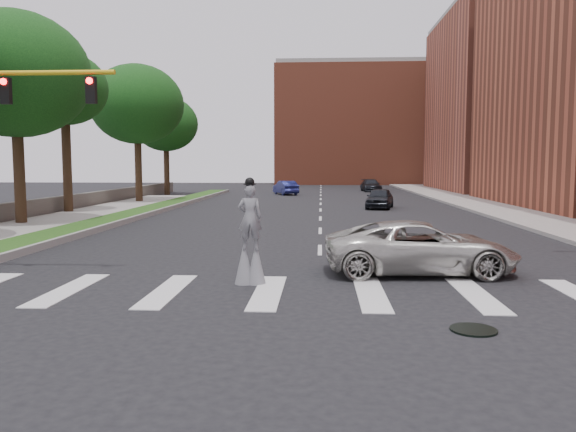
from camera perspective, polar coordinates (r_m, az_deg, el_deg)
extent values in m
plane|color=black|center=(13.21, 3.18, -8.81)|extent=(160.00, 160.00, 0.00)
cube|color=#214914|center=(34.91, -15.92, 0.06)|extent=(2.00, 60.00, 0.25)
cube|color=gray|center=(34.58, -14.28, 0.08)|extent=(0.20, 60.00, 0.28)
cube|color=gray|center=(39.93, 21.56, 0.48)|extent=(5.00, 90.00, 0.18)
cube|color=#534E47|center=(38.84, -22.64, 1.00)|extent=(0.50, 56.00, 1.10)
cylinder|color=black|center=(11.66, 18.33, -10.92)|extent=(0.90, 0.90, 0.04)
cube|color=#AA533F|center=(70.65, 21.86, 10.49)|extent=(16.00, 22.00, 20.00)
cube|color=#9B4930|center=(91.18, 7.21, 8.96)|extent=(26.00, 14.00, 18.00)
cylinder|color=gold|center=(18.10, -25.12, 13.02)|extent=(5.20, 0.14, 0.14)
cube|color=black|center=(18.32, -26.74, 11.28)|extent=(0.28, 0.18, 0.75)
cylinder|color=#FF0C0C|center=(18.26, -26.93, 12.08)|extent=(0.18, 0.06, 0.18)
cube|color=black|center=(17.23, -19.37, 11.96)|extent=(0.28, 0.18, 0.75)
cylinder|color=#FF0C0C|center=(17.17, -19.53, 12.82)|extent=(0.18, 0.06, 0.18)
cylinder|color=black|center=(15.15, -3.26, -5.19)|extent=(0.07, 0.07, 0.92)
cylinder|color=black|center=(15.19, -4.46, -5.18)|extent=(0.07, 0.07, 0.92)
cone|color=slate|center=(15.13, -3.26, -4.76)|extent=(0.52, 0.52, 1.15)
cone|color=slate|center=(15.17, -4.47, -4.75)|extent=(0.52, 0.52, 1.15)
imported|color=slate|center=(14.98, -3.89, -0.15)|extent=(0.65, 0.43, 1.76)
sphere|color=black|center=(14.92, -3.92, 3.44)|extent=(0.26, 0.26, 0.26)
cylinder|color=black|center=(14.92, -3.92, 3.25)|extent=(0.34, 0.34, 0.02)
cube|color=yellow|center=(15.08, -3.85, 1.73)|extent=(0.22, 0.05, 0.10)
imported|color=beige|center=(16.94, 13.31, -3.12)|extent=(5.70, 2.82, 1.55)
imported|color=black|center=(40.91, 9.31, 1.80)|extent=(2.59, 4.58, 1.47)
imported|color=navy|center=(58.07, -0.25, 2.89)|extent=(3.02, 4.61, 1.44)
imported|color=black|center=(65.45, 8.41, 3.10)|extent=(2.29, 4.95, 1.40)
cylinder|color=black|center=(32.06, -25.65, 4.30)|extent=(0.56, 0.56, 5.85)
ellipsoid|color=#0F3411|center=(32.38, -26.00, 12.81)|extent=(7.49, 7.49, 6.36)
cylinder|color=black|center=(38.39, -21.54, 5.08)|extent=(0.56, 0.56, 6.57)
ellipsoid|color=#0F3411|center=(38.68, -21.78, 11.95)|extent=(5.38, 5.38, 4.57)
cylinder|color=black|center=(47.21, -14.96, 4.97)|extent=(0.56, 0.56, 6.09)
ellipsoid|color=#0F3411|center=(47.45, -15.10, 10.91)|extent=(7.47, 7.47, 6.35)
cylinder|color=black|center=(58.92, -12.23, 4.83)|extent=(0.56, 0.56, 5.59)
ellipsoid|color=#0F3411|center=(59.06, -12.31, 9.13)|extent=(6.52, 6.52, 5.54)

